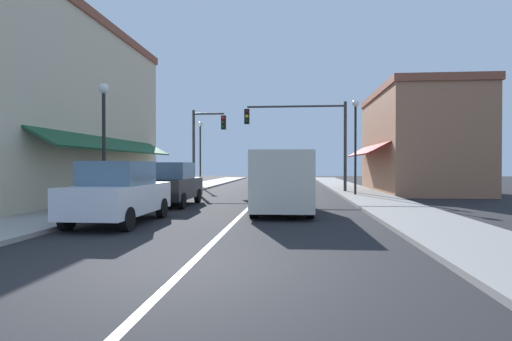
{
  "coord_description": "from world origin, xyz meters",
  "views": [
    {
      "loc": [
        1.71,
        -6.25,
        1.66
      ],
      "look_at": [
        -0.08,
        13.8,
        1.4
      ],
      "focal_mm": 29.18,
      "sensor_mm": 36.0,
      "label": 1
    }
  ],
  "objects_px": {
    "street_lamp_left_near": "(104,125)",
    "street_lamp_left_far": "(200,143)",
    "traffic_signal_left_corner": "(204,138)",
    "parked_car_nearest_left": "(119,193)",
    "traffic_signal_mast_arm": "(308,130)",
    "parked_car_second_left": "(171,184)",
    "van_in_lane": "(282,180)",
    "street_lamp_right_mid": "(355,132)"
  },
  "relations": [
    {
      "from": "traffic_signal_mast_arm",
      "to": "street_lamp_right_mid",
      "type": "xyz_separation_m",
      "value": [
        2.38,
        -2.78,
        -0.39
      ]
    },
    {
      "from": "parked_car_nearest_left",
      "to": "traffic_signal_left_corner",
      "type": "distance_m",
      "value": 15.67
    },
    {
      "from": "street_lamp_left_near",
      "to": "street_lamp_left_far",
      "type": "height_order",
      "value": "street_lamp_left_far"
    },
    {
      "from": "parked_car_nearest_left",
      "to": "street_lamp_left_far",
      "type": "bearing_deg",
      "value": 96.23
    },
    {
      "from": "street_lamp_left_near",
      "to": "street_lamp_right_mid",
      "type": "distance_m",
      "value": 12.89
    },
    {
      "from": "traffic_signal_left_corner",
      "to": "parked_car_nearest_left",
      "type": "bearing_deg",
      "value": -86.72
    },
    {
      "from": "parked_car_nearest_left",
      "to": "parked_car_second_left",
      "type": "relative_size",
      "value": 1.0
    },
    {
      "from": "parked_car_nearest_left",
      "to": "van_in_lane",
      "type": "bearing_deg",
      "value": 36.02
    },
    {
      "from": "parked_car_second_left",
      "to": "van_in_lane",
      "type": "relative_size",
      "value": 0.79
    },
    {
      "from": "van_in_lane",
      "to": "traffic_signal_mast_arm",
      "type": "distance_m",
      "value": 10.81
    },
    {
      "from": "street_lamp_left_near",
      "to": "parked_car_second_left",
      "type": "bearing_deg",
      "value": 60.85
    },
    {
      "from": "traffic_signal_left_corner",
      "to": "street_lamp_left_far",
      "type": "distance_m",
      "value": 3.92
    },
    {
      "from": "traffic_signal_mast_arm",
      "to": "street_lamp_left_far",
      "type": "xyz_separation_m",
      "value": [
        -7.79,
        5.53,
        -0.49
      ]
    },
    {
      "from": "parked_car_nearest_left",
      "to": "street_lamp_left_near",
      "type": "distance_m",
      "value": 3.68
    },
    {
      "from": "parked_car_nearest_left",
      "to": "parked_car_second_left",
      "type": "xyz_separation_m",
      "value": [
        -0.06,
        5.28,
        0.0
      ]
    },
    {
      "from": "street_lamp_left_near",
      "to": "street_lamp_left_far",
      "type": "distance_m",
      "value": 16.7
    },
    {
      "from": "traffic_signal_mast_arm",
      "to": "traffic_signal_left_corner",
      "type": "bearing_deg",
      "value": 165.13
    },
    {
      "from": "parked_car_second_left",
      "to": "van_in_lane",
      "type": "height_order",
      "value": "van_in_lane"
    },
    {
      "from": "traffic_signal_left_corner",
      "to": "street_lamp_left_far",
      "type": "height_order",
      "value": "traffic_signal_left_corner"
    },
    {
      "from": "street_lamp_right_mid",
      "to": "traffic_signal_mast_arm",
      "type": "bearing_deg",
      "value": 130.54
    },
    {
      "from": "parked_car_second_left",
      "to": "traffic_signal_mast_arm",
      "type": "distance_m",
      "value": 10.63
    },
    {
      "from": "street_lamp_right_mid",
      "to": "parked_car_nearest_left",
      "type": "bearing_deg",
      "value": -126.9
    },
    {
      "from": "van_in_lane",
      "to": "traffic_signal_mast_arm",
      "type": "height_order",
      "value": "traffic_signal_mast_arm"
    },
    {
      "from": "street_lamp_left_far",
      "to": "parked_car_nearest_left",
      "type": "bearing_deg",
      "value": -84.05
    },
    {
      "from": "traffic_signal_mast_arm",
      "to": "traffic_signal_left_corner",
      "type": "height_order",
      "value": "traffic_signal_mast_arm"
    },
    {
      "from": "parked_car_nearest_left",
      "to": "traffic_signal_mast_arm",
      "type": "bearing_deg",
      "value": 67.3
    },
    {
      "from": "parked_car_nearest_left",
      "to": "traffic_signal_left_corner",
      "type": "bearing_deg",
      "value": 93.56
    },
    {
      "from": "van_in_lane",
      "to": "street_lamp_right_mid",
      "type": "bearing_deg",
      "value": 63.25
    },
    {
      "from": "parked_car_nearest_left",
      "to": "traffic_signal_left_corner",
      "type": "xyz_separation_m",
      "value": [
        -0.88,
        15.43,
        2.54
      ]
    },
    {
      "from": "parked_car_second_left",
      "to": "traffic_signal_mast_arm",
      "type": "xyz_separation_m",
      "value": [
        5.86,
        8.38,
        2.91
      ]
    },
    {
      "from": "parked_car_second_left",
      "to": "street_lamp_left_near",
      "type": "distance_m",
      "value": 3.86
    },
    {
      "from": "parked_car_nearest_left",
      "to": "street_lamp_right_mid",
      "type": "bearing_deg",
      "value": 53.38
    },
    {
      "from": "parked_car_nearest_left",
      "to": "street_lamp_left_far",
      "type": "height_order",
      "value": "street_lamp_left_far"
    },
    {
      "from": "van_in_lane",
      "to": "street_lamp_left_far",
      "type": "bearing_deg",
      "value": 111.06
    },
    {
      "from": "van_in_lane",
      "to": "street_lamp_right_mid",
      "type": "distance_m",
      "value": 8.75
    },
    {
      "from": "parked_car_second_left",
      "to": "street_lamp_left_near",
      "type": "height_order",
      "value": "street_lamp_left_near"
    },
    {
      "from": "van_in_lane",
      "to": "traffic_signal_left_corner",
      "type": "relative_size",
      "value": 0.99
    },
    {
      "from": "traffic_signal_left_corner",
      "to": "street_lamp_right_mid",
      "type": "xyz_separation_m",
      "value": [
        9.05,
        -4.55,
        -0.03
      ]
    },
    {
      "from": "street_lamp_left_far",
      "to": "traffic_signal_mast_arm",
      "type": "bearing_deg",
      "value": -35.36
    },
    {
      "from": "traffic_signal_left_corner",
      "to": "street_lamp_left_near",
      "type": "distance_m",
      "value": 12.96
    },
    {
      "from": "parked_car_second_left",
      "to": "street_lamp_right_mid",
      "type": "xyz_separation_m",
      "value": [
        8.23,
        5.6,
        2.51
      ]
    },
    {
      "from": "street_lamp_right_mid",
      "to": "street_lamp_left_far",
      "type": "height_order",
      "value": "street_lamp_right_mid"
    }
  ]
}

